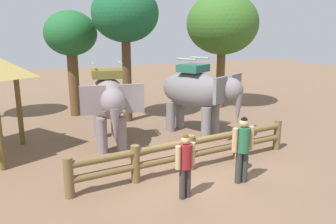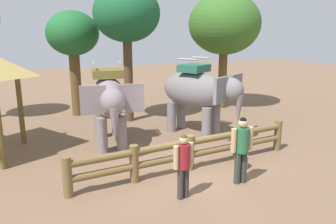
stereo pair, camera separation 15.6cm
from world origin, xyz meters
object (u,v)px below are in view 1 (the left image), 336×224
Objects in this scene: tree_deep_back at (125,15)px; feed_bucket at (242,161)px; tree_back_center at (71,36)px; tourist_woman_in_black at (185,162)px; log_fence at (191,150)px; tourist_man_in_blue at (243,145)px; tree_far_left at (222,25)px; elephant_center at (198,92)px; elephant_near_left at (109,100)px.

feed_bucket is (1.43, -6.60, -4.45)m from tree_deep_back.
tourist_woman_in_black is at bearing -84.06° from tree_back_center.
log_fence is 1.65m from tourist_man_in_blue.
tourist_man_in_blue is (1.79, 0.14, 0.11)m from tourist_woman_in_black.
tourist_woman_in_black is 0.28× the size of tree_far_left.
tree_back_center reaches higher than tourist_woman_in_black.
elephant_center is 3.86m from feed_bucket.
tourist_woman_in_black is 10.09m from tree_back_center.
tourist_man_in_blue is 1.35m from feed_bucket.
log_fence is 2.08× the size of elephant_center.
tourist_woman_in_black is at bearing -97.48° from tree_deep_back.
tourist_woman_in_black reaches higher than log_fence.
feed_bucket is at bearing -48.86° from elephant_near_left.
tree_far_left reaches higher than tree_back_center.
tree_deep_back reaches higher than elephant_center.
tree_deep_back is at bearing 96.10° from tourist_man_in_blue.
tree_far_left is 9.21m from feed_bucket.
log_fence is 3.73m from elephant_center.
feed_bucket is (1.46, -0.52, -0.41)m from log_fence.
log_fence is 1.23× the size of tree_deep_back.
tourist_woman_in_black reaches higher than feed_bucket.
elephant_center is at bearing -133.13° from tree_far_left.
elephant_near_left is 4.60m from tourist_woman_in_black.
log_fence is 2.08× the size of elephant_near_left.
tree_deep_back is at bearing 82.52° from tourist_woman_in_black.
tree_back_center is (-1.96, 8.15, 3.15)m from log_fence.
log_fence is 9.38m from tree_far_left.
tourist_man_in_blue is 4.59× the size of feed_bucket.
elephant_center is (1.91, 3.01, 1.09)m from log_fence.
elephant_near_left is 2.14× the size of tourist_woman_in_black.
feed_bucket is (0.63, 0.83, -0.86)m from tourist_man_in_blue.
log_fence is 18.28× the size of feed_bucket.
tourist_woman_in_black is 0.33× the size of tree_back_center.
log_fence is at bearing -61.70° from elephant_near_left.
elephant_near_left is 0.71× the size of tree_back_center.
tourist_woman_in_black is (-0.96, -1.48, 0.34)m from log_fence.
feed_bucket is at bearing -97.18° from elephant_center.
tourist_woman_in_black is at bearing -158.29° from feed_bucket.
elephant_near_left is 5.56m from tree_back_center.
tree_far_left reaches higher than tourist_woman_in_black.
log_fence is at bearing -128.70° from tree_far_left.
tree_back_center is (-7.35, 1.43, -0.56)m from tree_far_left.
log_fence is 7.30m from tree_deep_back.
elephant_center is 0.71× the size of tree_back_center.
tree_deep_back is at bearing -173.13° from tree_far_left.
tourist_woman_in_black is at bearing -122.77° from log_fence.
tourist_woman_in_black is at bearing -127.70° from tree_far_left.
tree_deep_back reaches higher than log_fence.
tree_back_center is 3.01m from tree_deep_back.
tree_far_left is at bearing 61.56° from feed_bucket.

